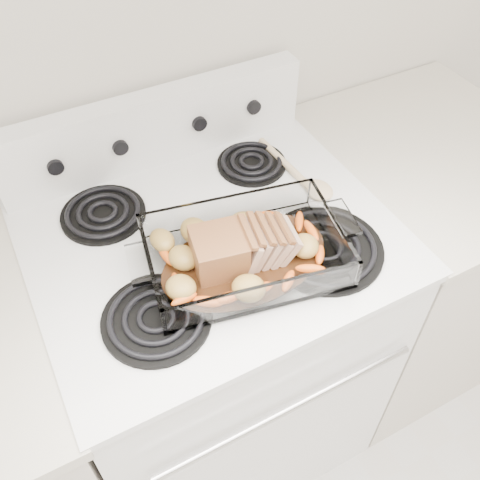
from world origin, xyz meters
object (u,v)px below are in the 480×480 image
counter_right (402,262)px  pork_roast (236,250)px  baking_dish (245,256)px  electric_range (217,343)px

counter_right → pork_roast: pork_roast is taller
baking_dish → pork_roast: size_ratio=1.84×
counter_right → baking_dish: baking_dish is taller
electric_range → baking_dish: size_ratio=2.88×
counter_right → baking_dish: size_ratio=2.40×
pork_roast → counter_right: bearing=32.5°
pork_roast → electric_range: bearing=113.1°
electric_range → counter_right: bearing=-0.1°
counter_right → baking_dish: (-0.64, -0.12, 0.50)m
electric_range → pork_roast: size_ratio=5.29×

